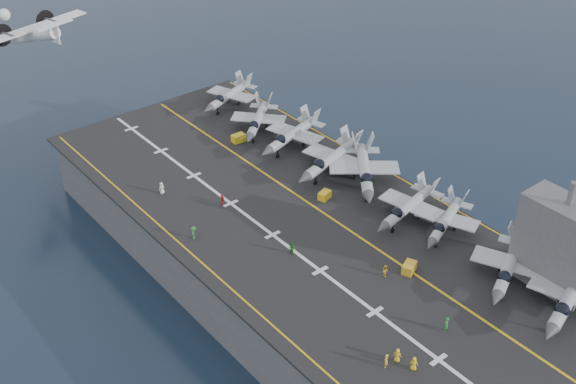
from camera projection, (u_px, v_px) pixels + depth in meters
ground at (305, 275)px, 108.60m from camera, size 500.00×500.00×0.00m
hull at (305, 249)px, 105.86m from camera, size 36.00×90.00×10.00m
flight_deck at (306, 220)px, 103.02m from camera, size 38.00×92.00×0.40m
foul_line at (321, 211)px, 104.48m from camera, size 0.35×90.00×0.02m
landing_centerline at (273, 235)px, 99.73m from camera, size 0.50×90.00×0.02m
deck_edge_port at (206, 267)px, 93.93m from camera, size 0.25×90.00×0.02m
deck_edge_stbd at (396, 176)px, 112.65m from camera, size 0.25×90.00×0.02m
island_superstructure at (561, 235)px, 87.22m from camera, size 5.00×10.00×15.00m
fighter_jet_0 at (570, 297)px, 85.18m from camera, size 17.14×13.70×5.20m
fighter_jet_1 at (509, 265)px, 90.30m from camera, size 17.00×14.60×4.98m
fighter_jet_2 at (446, 220)px, 98.93m from camera, size 15.21×12.82×4.49m
fighter_jet_3 at (408, 206)px, 101.45m from camera, size 15.44×11.79×4.83m
fighter_jet_4 at (365, 169)px, 109.08m from camera, size 18.49×19.18×5.57m
fighter_jet_5 at (331, 158)px, 112.10m from camera, size 17.29×13.57×5.31m
fighter_jet_6 at (292, 134)px, 118.83m from camera, size 16.78×13.36×5.11m
fighter_jet_7 at (258, 119)px, 123.52m from camera, size 16.74×16.26×4.87m
fighter_jet_8 at (229, 95)px, 131.70m from camera, size 16.05×13.37×4.76m
tow_cart_a at (409, 268)px, 92.75m from camera, size 2.53×2.14×1.29m
tow_cart_b at (325, 195)px, 107.04m from camera, size 2.23×1.77×1.17m
tow_cart_c at (238, 138)px, 121.54m from camera, size 2.23×1.49×1.32m
crew_0 at (414, 364)px, 78.57m from camera, size 1.20×1.29×1.79m
crew_1 at (386, 361)px, 78.89m from camera, size 1.33×1.24×1.84m
crew_2 at (292, 248)px, 95.65m from camera, size 0.88×1.21×1.87m
crew_3 at (194, 233)px, 98.54m from camera, size 1.25×1.40×1.95m
crew_4 at (222, 199)px, 105.71m from camera, size 0.78×1.08×1.69m
crew_5 at (162, 188)px, 107.97m from camera, size 1.24×0.91×1.93m
crew_6 at (446, 324)px, 83.50m from camera, size 1.44×1.23×2.03m
crew_7 at (385, 270)px, 92.00m from camera, size 0.83×1.10×1.67m
transport_plane at (33, 35)px, 131.22m from camera, size 25.61×20.30×5.35m
crew_8 at (397, 355)px, 79.60m from camera, size 1.20×1.29×1.79m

